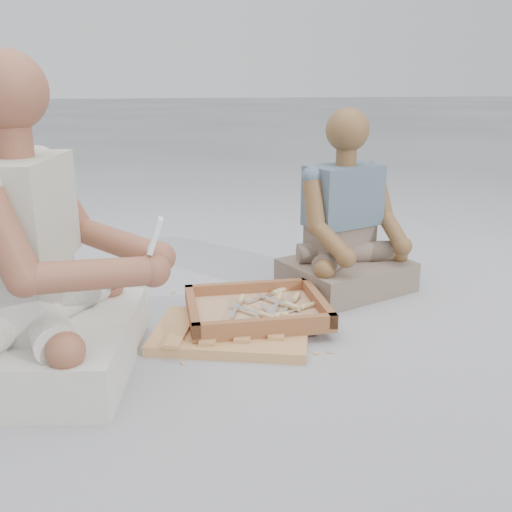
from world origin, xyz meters
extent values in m
plane|color=#A4A4A9|center=(0.00, 0.00, 0.00)|extent=(60.00, 60.00, 0.00)
cube|color=#97603A|center=(-0.12, 0.12, 0.02)|extent=(0.64, 0.51, 0.04)
cube|color=brown|center=(-0.01, 0.22, 0.04)|extent=(0.52, 0.42, 0.02)
cube|color=brown|center=(-0.01, 0.41, 0.08)|extent=(0.52, 0.04, 0.05)
cube|color=brown|center=(-0.01, 0.03, 0.08)|extent=(0.52, 0.04, 0.05)
cube|color=brown|center=(0.24, 0.22, 0.08)|extent=(0.03, 0.41, 0.05)
cube|color=brown|center=(-0.25, 0.22, 0.08)|extent=(0.03, 0.41, 0.05)
cube|color=tan|center=(-0.01, 0.22, 0.06)|extent=(0.46, 0.36, 0.01)
cube|color=white|center=(0.06, 0.28, 0.08)|extent=(0.10, 0.13, 0.00)
cylinder|color=tan|center=(0.13, 0.19, 0.08)|extent=(0.06, 0.07, 0.02)
cube|color=white|center=(-0.06, 0.20, 0.08)|extent=(0.11, 0.13, 0.00)
cylinder|color=tan|center=(0.01, 0.11, 0.08)|extent=(0.06, 0.07, 0.02)
cube|color=white|center=(0.03, 0.32, 0.07)|extent=(0.13, 0.10, 0.00)
cylinder|color=tan|center=(0.12, 0.39, 0.07)|extent=(0.07, 0.06, 0.02)
cube|color=white|center=(0.06, 0.19, 0.08)|extent=(0.07, 0.15, 0.00)
cylinder|color=tan|center=(0.10, 0.29, 0.08)|extent=(0.05, 0.07, 0.02)
cube|color=white|center=(-0.04, 0.13, 0.06)|extent=(0.15, 0.03, 0.00)
cylinder|color=tan|center=(0.07, 0.15, 0.06)|extent=(0.07, 0.03, 0.02)
cube|color=white|center=(0.09, 0.16, 0.07)|extent=(0.14, 0.07, 0.00)
cylinder|color=tan|center=(0.19, 0.20, 0.07)|extent=(0.07, 0.05, 0.02)
cube|color=white|center=(-0.09, 0.20, 0.08)|extent=(0.07, 0.14, 0.00)
cylinder|color=tan|center=(-0.05, 0.30, 0.08)|extent=(0.05, 0.07, 0.02)
cube|color=white|center=(0.03, 0.17, 0.08)|extent=(0.04, 0.15, 0.00)
cylinder|color=tan|center=(0.05, 0.06, 0.08)|extent=(0.03, 0.07, 0.02)
cube|color=white|center=(0.11, 0.20, 0.07)|extent=(0.09, 0.14, 0.00)
cylinder|color=tan|center=(0.17, 0.29, 0.07)|extent=(0.06, 0.07, 0.02)
cube|color=tan|center=(0.11, 0.43, 0.00)|extent=(0.02, 0.02, 0.00)
cube|color=tan|center=(-0.31, 0.62, 0.00)|extent=(0.02, 0.02, 0.00)
cube|color=tan|center=(0.00, 0.06, 0.00)|extent=(0.02, 0.02, 0.00)
cube|color=tan|center=(0.09, 0.06, 0.00)|extent=(0.02, 0.02, 0.00)
cube|color=tan|center=(0.09, 0.36, 0.00)|extent=(0.02, 0.02, 0.00)
cube|color=tan|center=(-0.28, 0.28, 0.00)|extent=(0.02, 0.02, 0.00)
cube|color=tan|center=(-0.30, -0.05, 0.00)|extent=(0.02, 0.02, 0.00)
cube|color=tan|center=(0.34, 0.59, 0.00)|extent=(0.02, 0.02, 0.00)
cube|color=tan|center=(-0.08, 0.47, 0.00)|extent=(0.02, 0.02, 0.00)
cube|color=tan|center=(-0.23, 0.16, 0.00)|extent=(0.02, 0.02, 0.00)
cube|color=tan|center=(0.15, -0.06, 0.00)|extent=(0.02, 0.02, 0.00)
cube|color=tan|center=(0.28, 0.42, 0.00)|extent=(0.02, 0.02, 0.00)
cube|color=tan|center=(-0.06, 0.49, 0.00)|extent=(0.02, 0.02, 0.00)
cube|color=tan|center=(0.13, 0.09, 0.00)|extent=(0.02, 0.02, 0.00)
cube|color=tan|center=(-0.19, 0.60, 0.00)|extent=(0.02, 0.02, 0.00)
cube|color=tan|center=(0.20, -0.06, 0.00)|extent=(0.02, 0.02, 0.00)
cube|color=beige|center=(-0.72, -0.01, 0.08)|extent=(0.60, 0.70, 0.16)
cube|color=beige|center=(-0.78, 0.00, 0.26)|extent=(0.27, 0.38, 0.20)
cube|color=#B9B6A4|center=(-0.77, 0.00, 0.52)|extent=(0.30, 0.43, 0.33)
sphere|color=brown|center=(-0.76, 0.00, 0.87)|extent=(0.23, 0.23, 0.23)
sphere|color=brown|center=(-0.36, 0.00, 0.36)|extent=(0.10, 0.10, 0.10)
sphere|color=brown|center=(-0.38, -0.13, 0.36)|extent=(0.10, 0.10, 0.10)
cube|color=#746154|center=(0.46, 0.53, 0.07)|extent=(0.62, 0.56, 0.13)
cube|color=#746154|center=(0.44, 0.58, 0.21)|extent=(0.32, 0.27, 0.16)
cube|color=slate|center=(0.44, 0.58, 0.42)|extent=(0.36, 0.29, 0.26)
sphere|color=brown|center=(0.45, 0.57, 0.70)|extent=(0.18, 0.18, 0.18)
sphere|color=brown|center=(0.67, 0.43, 0.22)|extent=(0.08, 0.08, 0.08)
sphere|color=brown|center=(0.38, 0.31, 0.22)|extent=(0.08, 0.08, 0.08)
cube|color=silver|center=(-0.37, -0.13, 0.47)|extent=(0.05, 0.05, 0.11)
cube|color=black|center=(-0.37, -0.13, 0.48)|extent=(0.02, 0.03, 0.04)
camera|label=1|loc=(-0.38, -1.76, 0.90)|focal=40.00mm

